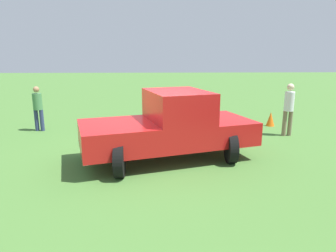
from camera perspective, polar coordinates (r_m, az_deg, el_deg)
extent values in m
plane|color=#477533|center=(8.33, -2.48, -5.65)|extent=(80.00, 80.00, 0.00)
cylinder|color=black|center=(6.90, -9.21, -6.46)|extent=(0.79, 0.22, 0.79)
cylinder|color=black|center=(8.41, -11.10, -2.89)|extent=(0.79, 0.22, 0.79)
cylinder|color=black|center=(7.86, 11.91, -4.09)|extent=(0.79, 0.22, 0.79)
cylinder|color=black|center=(9.22, 6.83, -1.30)|extent=(0.79, 0.22, 0.79)
cube|color=red|center=(7.57, -9.69, -1.99)|extent=(2.34, 2.27, 0.64)
cube|color=red|center=(7.88, 1.85, 1.65)|extent=(2.24, 1.92, 1.40)
cube|color=slate|center=(7.81, 1.87, 4.82)|extent=(2.03, 1.67, 0.48)
cube|color=red|center=(8.33, 7.61, -0.65)|extent=(2.45, 2.61, 0.60)
cube|color=silver|center=(7.56, -15.89, -4.39)|extent=(1.79, 0.64, 0.16)
cylinder|color=#7A6B51|center=(11.09, 22.19, 0.49)|extent=(0.14, 0.14, 0.86)
cylinder|color=#7A6B51|center=(11.00, 21.27, 0.47)|extent=(0.14, 0.14, 0.86)
cylinder|color=silver|center=(10.91, 22.07, 4.36)|extent=(0.34, 0.34, 0.65)
sphere|color=beige|center=(10.85, 22.29, 6.86)|extent=(0.23, 0.23, 0.23)
cylinder|color=navy|center=(11.85, -22.86, 1.01)|extent=(0.14, 0.14, 0.78)
cylinder|color=navy|center=(11.94, -23.73, 1.01)|extent=(0.14, 0.14, 0.78)
cylinder|color=#477F4C|center=(11.78, -23.60, 4.27)|extent=(0.35, 0.35, 0.59)
sphere|color=#A87A56|center=(11.73, -23.80, 6.40)|extent=(0.21, 0.21, 0.21)
cone|color=orange|center=(12.37, 18.92, 1.27)|extent=(0.32, 0.32, 0.55)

